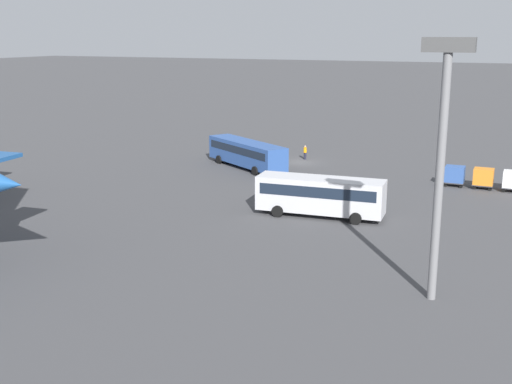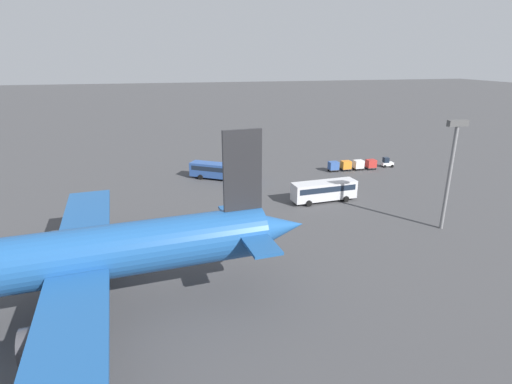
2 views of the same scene
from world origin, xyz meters
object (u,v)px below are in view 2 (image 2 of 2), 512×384
Objects in this scene: baggage_tug at (387,163)px; cargo_cart_blue at (333,166)px; cargo_cart_red at (371,164)px; cargo_cart_orange at (346,165)px; shuttle_bus_far at (324,190)px; cargo_cart_white at (358,164)px; airplane at (62,259)px; worker_person at (237,164)px; shuttle_bus_near at (222,170)px.

cargo_cart_blue is at bearing 8.17° from baggage_tug.
cargo_cart_orange is at bearing -2.79° from cargo_cart_red.
shuttle_bus_far is 21.80m from cargo_cart_white.
airplane is 18.33× the size of baggage_tug.
baggage_tug is 1.22× the size of cargo_cart_red.
baggage_tug reaches higher than cargo_cart_white.
cargo_cart_blue is at bearing -142.60° from airplane.
worker_person is at bearing -18.70° from cargo_cart_orange.
cargo_cart_blue is at bearing 158.90° from worker_person.
cargo_cart_red is at bearing 176.29° from cargo_cart_white.
cargo_cart_white is at bearing -147.16° from shuttle_bus_near.
baggage_tug is at bearing -167.05° from cargo_cart_red.
cargo_cart_blue is at bearing -2.21° from cargo_cart_red.
cargo_cart_orange is (-46.06, -40.37, -4.99)m from airplane.
worker_person is 25.57m from cargo_cart_white.
worker_person is at bearing -15.59° from cargo_cart_red.
shuttle_bus_near is at bearing -122.13° from airplane.
shuttle_bus_near is at bearing 0.91° from cargo_cart_blue.
shuttle_bus_far is 18.67m from cargo_cart_blue.
shuttle_bus_far reaches higher than baggage_tug.
cargo_cart_red is 1.00× the size of cargo_cart_white.
shuttle_bus_far is 5.33× the size of cargo_cart_orange.
cargo_cart_orange is (-11.74, -16.31, -0.81)m from shuttle_bus_far.
airplane is 59.41m from cargo_cart_blue.
baggage_tug is at bearing -149.38° from airplane.
baggage_tug reaches higher than worker_person.
cargo_cart_red is at bearing -147.52° from shuttle_bus_near.
cargo_cart_red is at bearing 164.41° from worker_person.
airplane is 63.51m from cargo_cart_white.
worker_person is at bearing -87.71° from shuttle_bus_near.
cargo_cart_blue is (-8.95, -16.36, -0.81)m from shuttle_bus_far.
shuttle_bus_near is 31.71m from cargo_cart_red.
shuttle_bus_far reaches higher than worker_person.
cargo_cart_orange reaches higher than worker_person.
cargo_cart_blue is (2.80, -0.05, 0.00)m from cargo_cart_orange.
cargo_cart_white is (-28.91, -0.23, -0.67)m from shuttle_bus_near.
cargo_cart_red is (4.33, 1.00, 0.25)m from baggage_tug.
worker_person is 22.88m from cargo_cart_orange.
cargo_cart_blue is at bearing -123.40° from shuttle_bus_far.
cargo_cart_red is 2.80m from cargo_cart_white.
cargo_cart_white is 5.60m from cargo_cart_blue.
cargo_cart_orange is (-21.67, 7.34, 0.32)m from worker_person.
cargo_cart_orange is (5.59, -0.27, 0.00)m from cargo_cart_red.
baggage_tug is 1.22× the size of cargo_cart_white.
cargo_cart_blue is (5.59, -0.14, 0.00)m from cargo_cart_white.
shuttle_bus_near reaches higher than baggage_tug.
cargo_cart_red is 1.00× the size of cargo_cart_orange.
cargo_cart_orange is (-26.11, -0.32, -0.67)m from shuttle_bus_near.
cargo_cart_red is (-31.70, -0.05, -0.67)m from shuttle_bus_near.
shuttle_bus_far is at bearing -150.62° from airplane.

